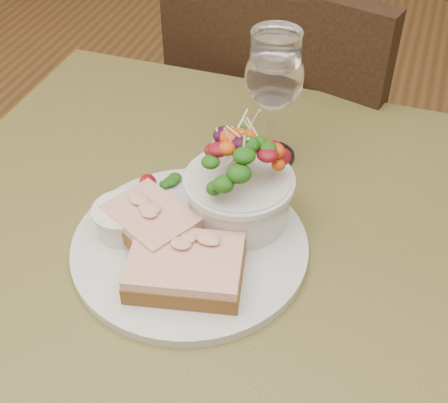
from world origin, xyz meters
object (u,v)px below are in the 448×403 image
(chair_far, at_px, (295,209))
(dinner_plate, at_px, (190,246))
(sandwich_front, at_px, (186,267))
(ramekin, at_px, (122,218))
(sandwich_back, at_px, (151,222))
(salad_bowl, at_px, (239,179))
(wine_glass, at_px, (274,80))
(cafe_table, at_px, (215,313))

(chair_far, relative_size, dinner_plate, 3.24)
(sandwich_front, distance_m, ramekin, 0.11)
(sandwich_back, relative_size, salad_bowl, 0.99)
(dinner_plate, bearing_deg, sandwich_front, -73.21)
(chair_far, relative_size, ramekin, 14.15)
(chair_far, bearing_deg, wine_glass, 108.61)
(salad_bowl, bearing_deg, sandwich_front, -102.28)
(sandwich_back, height_order, salad_bowl, salad_bowl)
(sandwich_back, xyz_separation_m, ramekin, (-0.04, -0.00, -0.00))
(sandwich_front, relative_size, sandwich_back, 1.11)
(chair_far, bearing_deg, ramekin, 95.92)
(sandwich_front, bearing_deg, sandwich_back, 130.07)
(sandwich_front, relative_size, ramekin, 2.20)
(dinner_plate, relative_size, sandwich_front, 1.98)
(sandwich_front, distance_m, wine_glass, 0.27)
(chair_far, height_order, sandwich_front, chair_far)
(ramekin, height_order, wine_glass, wine_glass)
(ramekin, distance_m, salad_bowl, 0.15)
(chair_far, height_order, salad_bowl, chair_far)
(sandwich_front, bearing_deg, cafe_table, 58.92)
(ramekin, xyz_separation_m, salad_bowl, (0.12, 0.07, 0.04))
(chair_far, bearing_deg, salad_bowl, 107.58)
(cafe_table, height_order, salad_bowl, salad_bowl)
(cafe_table, xyz_separation_m, sandwich_back, (-0.08, 0.00, 0.14))
(wine_glass, bearing_deg, sandwich_back, -112.90)
(dinner_plate, distance_m, sandwich_back, 0.05)
(chair_far, distance_m, ramekin, 0.79)
(ramekin, bearing_deg, wine_glass, 59.44)
(cafe_table, distance_m, wine_glass, 0.31)
(sandwich_front, distance_m, sandwich_back, 0.08)
(sandwich_back, distance_m, salad_bowl, 0.11)
(dinner_plate, distance_m, salad_bowl, 0.10)
(cafe_table, xyz_separation_m, salad_bowl, (0.01, 0.07, 0.17))
(cafe_table, xyz_separation_m, wine_glass, (0.01, 0.21, 0.22))
(sandwich_front, relative_size, salad_bowl, 1.10)
(ramekin, relative_size, wine_glass, 0.36)
(dinner_plate, height_order, sandwich_front, sandwich_front)
(sandwich_front, bearing_deg, dinner_plate, 95.26)
(chair_far, xyz_separation_m, sandwich_back, (-0.06, -0.61, 0.49))
(chair_far, bearing_deg, cafe_table, 106.54)
(cafe_table, xyz_separation_m, sandwich_front, (-0.02, -0.05, 0.13))
(cafe_table, distance_m, sandwich_back, 0.16)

